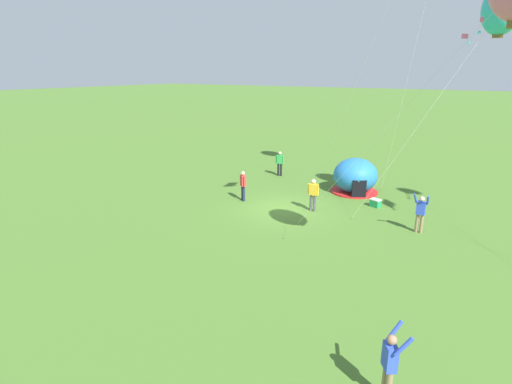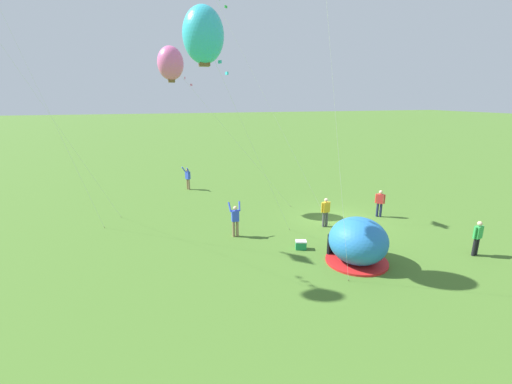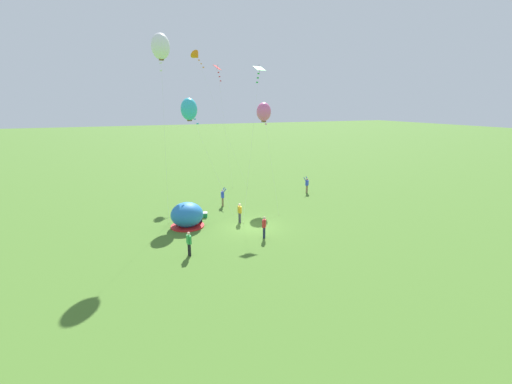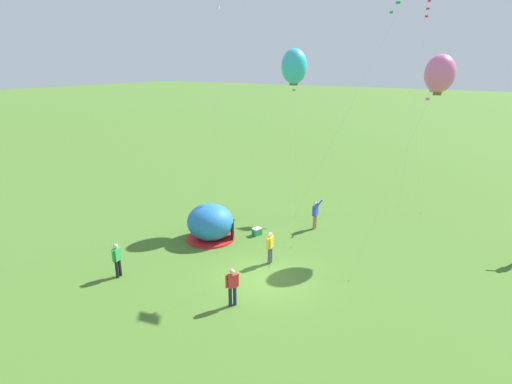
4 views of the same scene
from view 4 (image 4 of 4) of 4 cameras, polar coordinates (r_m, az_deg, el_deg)
ground_plane at (r=19.51m, az=1.22°, el=-12.20°), size 300.00×300.00×0.00m
popup_tent at (r=23.24m, az=-6.52°, el=-4.39°), size 2.81×2.81×2.10m
cooler_box at (r=23.87m, az=0.15°, el=-5.67°), size 0.52×0.62×0.44m
person_near_tent at (r=17.14m, az=-3.41°, el=-13.15°), size 0.42×0.48×1.72m
person_arms_raised at (r=24.72m, az=8.48°, el=-3.06°), size 0.48×0.68×1.89m
person_with_toddler at (r=20.29m, az=-19.22°, el=-8.96°), size 0.30×0.58×1.72m
person_watching_sky at (r=20.39m, az=2.04°, el=-7.72°), size 0.26×0.59×1.72m
kite_pink at (r=23.99m, az=24.79°, el=15.08°), size 2.51×8.15×10.24m
kite_cyan at (r=25.79m, az=5.49°, el=17.43°), size 3.42×5.75×10.64m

